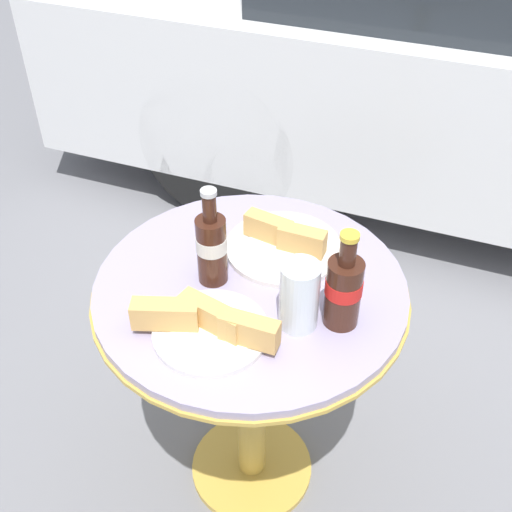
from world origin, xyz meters
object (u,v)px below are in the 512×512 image
Objects in this scene: bistro_table at (251,335)px; lunch_plate_near at (284,243)px; cola_bottle_left at (344,289)px; lunch_plate_far at (208,325)px; drinking_glass at (299,298)px; cola_bottle_right at (212,246)px.

lunch_plate_near reaches higher than bistro_table.
bistro_table is 0.32m from cola_bottle_left.
cola_bottle_left is (0.20, -0.04, 0.24)m from bistro_table.
lunch_plate_near is at bearing 80.32° from lunch_plate_far.
drinking_glass is (0.13, -0.07, 0.22)m from bistro_table.
drinking_glass is at bearing 31.05° from lunch_plate_far.
lunch_plate_near is (0.03, 0.13, 0.17)m from bistro_table.
cola_bottle_right is at bearing 110.67° from lunch_plate_far.
cola_bottle_left is 1.49× the size of drinking_glass.
drinking_glass is (0.21, -0.06, -0.02)m from cola_bottle_right.
drinking_glass is at bearing -154.69° from cola_bottle_left.
cola_bottle_right is 0.17m from lunch_plate_far.
cola_bottle_left is 0.75× the size of lunch_plate_far.
cola_bottle_left reaches higher than lunch_plate_near.
cola_bottle_right is at bearing -126.35° from lunch_plate_near.
lunch_plate_far is at bearing -69.33° from cola_bottle_right.
cola_bottle_right is (-0.28, 0.02, 0.00)m from cola_bottle_left.
cola_bottle_right is at bearing -170.88° from bistro_table.
bistro_table is 2.71× the size of lunch_plate_near.
lunch_plate_near is (-0.18, 0.17, -0.07)m from cola_bottle_left.
lunch_plate_far is at bearing -97.83° from bistro_table.
cola_bottle_right is 0.22m from drinking_glass.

